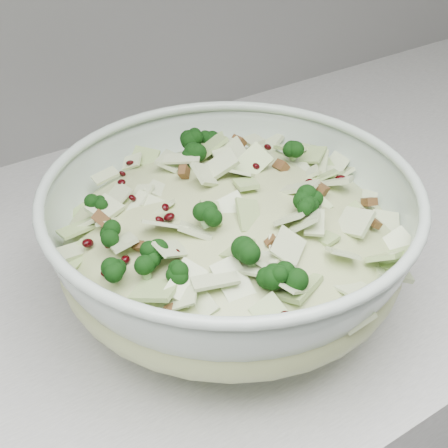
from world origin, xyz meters
The scene contains 2 objects.
mixing_bowl centered at (-0.64, 1.60, 0.97)m, with size 0.36×0.36×0.13m.
salad centered at (-0.64, 1.60, 0.99)m, with size 0.40×0.40×0.13m.
Camera 1 is at (-0.89, 1.23, 1.32)m, focal length 50.00 mm.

